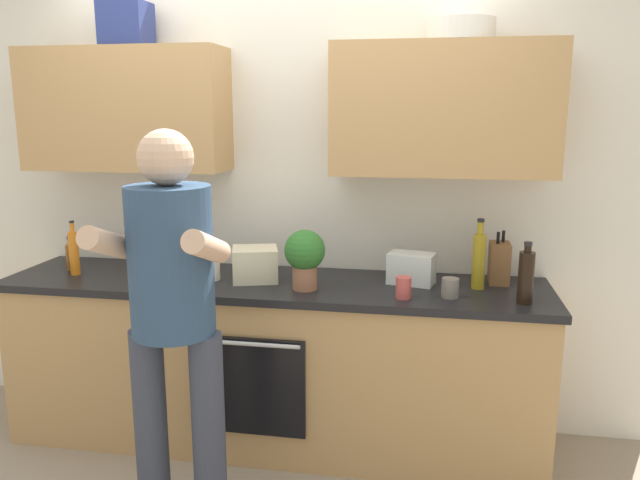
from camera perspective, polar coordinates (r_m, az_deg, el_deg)
ground_plane at (r=3.58m, az=-4.24°, el=-17.82°), size 12.00×12.00×0.00m
back_wall_unit at (r=3.38m, az=-3.46°, el=7.15°), size 4.00×0.38×2.50m
counter at (r=3.37m, az=-4.36°, el=-11.16°), size 2.84×0.67×0.90m
person_standing at (r=2.58m, az=-13.49°, el=-5.65°), size 0.49×0.45×1.70m
bottle_vinegar at (r=3.61m, az=-14.65°, el=-0.17°), size 0.05×0.05×0.33m
bottle_syrup at (r=3.69m, az=-22.01°, el=-1.38°), size 0.06×0.06×0.19m
bottle_soy at (r=2.97m, az=18.51°, el=-3.23°), size 0.07×0.07×0.29m
bottle_juice at (r=3.57m, az=-21.81°, el=-1.05°), size 0.05×0.05×0.30m
bottle_oil at (r=3.15m, az=14.48°, el=-1.75°), size 0.06×0.06×0.35m
cup_ceramic at (r=2.94m, az=7.73°, el=-4.39°), size 0.07×0.07×0.10m
cup_stoneware at (r=2.99m, az=11.95°, el=-4.35°), size 0.08×0.08×0.09m
cup_coffee at (r=3.28m, az=-9.97°, el=-2.74°), size 0.08×0.08×0.11m
mixing_bowl at (r=3.37m, az=-14.31°, el=-2.71°), size 0.21×0.21×0.09m
knife_block at (r=3.28m, az=16.24°, el=-2.05°), size 0.10×0.14×0.27m
potted_herb at (r=3.03m, az=-1.42°, el=-1.41°), size 0.20×0.20×0.30m
grocery_bag_rice at (r=3.22m, az=-6.04°, el=-2.26°), size 0.28×0.26×0.17m
grocery_bag_produce at (r=3.19m, az=8.46°, el=-2.61°), size 0.25×0.19×0.16m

